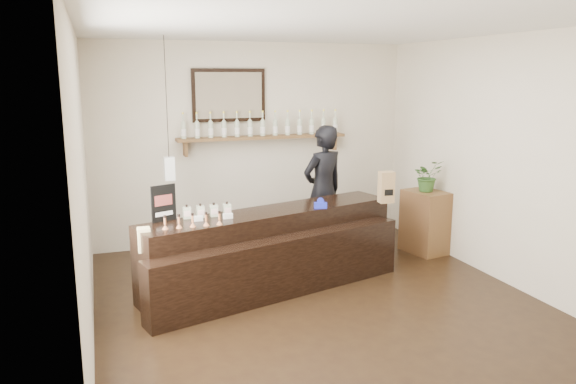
% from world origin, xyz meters
% --- Properties ---
extents(ground, '(5.00, 5.00, 0.00)m').
position_xyz_m(ground, '(0.00, 0.00, 0.00)').
color(ground, black).
rests_on(ground, ground).
extents(room_shell, '(5.00, 5.00, 5.00)m').
position_xyz_m(room_shell, '(0.00, 0.00, 1.70)').
color(room_shell, beige).
rests_on(room_shell, ground).
extents(back_wall_decor, '(2.66, 0.96, 1.69)m').
position_xyz_m(back_wall_decor, '(-0.14, 2.37, 1.75)').
color(back_wall_decor, brown).
rests_on(back_wall_decor, ground).
extents(counter, '(3.11, 1.62, 1.01)m').
position_xyz_m(counter, '(-0.31, 0.59, 0.40)').
color(counter, black).
rests_on(counter, ground).
extents(promo_sign, '(0.26, 0.12, 0.38)m').
position_xyz_m(promo_sign, '(-1.50, 0.61, 1.05)').
color(promo_sign, black).
rests_on(promo_sign, counter).
extents(paper_bag, '(0.18, 0.15, 0.37)m').
position_xyz_m(paper_bag, '(1.11, 0.64, 1.05)').
color(paper_bag, olive).
rests_on(paper_bag, counter).
extents(tape_dispenser, '(0.16, 0.10, 0.12)m').
position_xyz_m(tape_dispenser, '(0.26, 0.62, 0.91)').
color(tape_dispenser, '#1A24B7').
rests_on(tape_dispenser, counter).
extents(side_cabinet, '(0.52, 0.64, 0.84)m').
position_xyz_m(side_cabinet, '(2.00, 1.15, 0.42)').
color(side_cabinet, brown).
rests_on(side_cabinet, ground).
extents(potted_plant, '(0.40, 0.36, 0.42)m').
position_xyz_m(potted_plant, '(2.00, 1.15, 1.05)').
color(potted_plant, '#335C25').
rests_on(potted_plant, side_cabinet).
extents(shopkeeper, '(0.82, 0.66, 1.94)m').
position_xyz_m(shopkeeper, '(0.68, 1.55, 0.97)').
color(shopkeeper, black).
rests_on(shopkeeper, ground).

